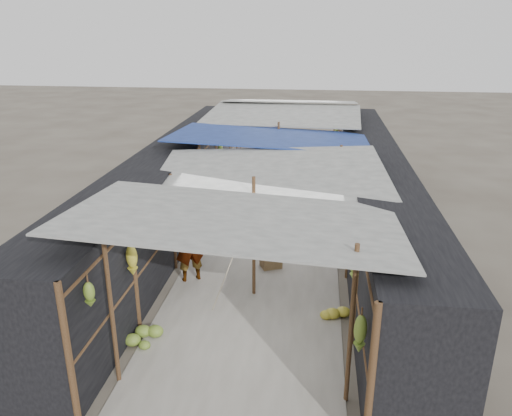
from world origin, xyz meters
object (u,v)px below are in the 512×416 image
at_px(crate_near, 271,262).
at_px(vendor_seated, 317,188).
at_px(vendor_elderly, 189,245).
at_px(shopper_blue, 275,197).
at_px(black_basin, 314,234).

bearing_deg(crate_near, vendor_seated, 53.88).
relative_size(crate_near, vendor_elderly, 0.26).
height_order(vendor_elderly, shopper_blue, vendor_elderly).
distance_m(vendor_elderly, vendor_seated, 6.51).
bearing_deg(vendor_seated, shopper_blue, -60.07).
relative_size(vendor_elderly, shopper_blue, 1.08).
bearing_deg(shopper_blue, black_basin, -52.55).
relative_size(black_basin, vendor_elderly, 0.37).
bearing_deg(vendor_seated, black_basin, -32.05).
distance_m(black_basin, vendor_seated, 3.09).
bearing_deg(shopper_blue, vendor_seated, 46.31).
bearing_deg(black_basin, vendor_seated, 89.29).
relative_size(crate_near, shopper_blue, 0.28).
height_order(black_basin, shopper_blue, shopper_blue).
bearing_deg(vendor_elderly, vendor_seated, -144.78).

